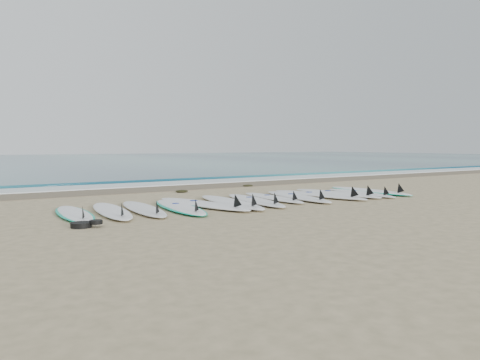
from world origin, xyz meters
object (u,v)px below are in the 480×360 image
surfboard_12 (370,191)px  leash_coil (85,224)px  surfboard_6 (256,200)px  surfboard_0 (75,213)px

surfboard_12 → leash_coil: 7.94m
surfboard_6 → leash_coil: size_ratio=5.98×
surfboard_6 → leash_coil: bearing=-155.0°
surfboard_12 → leash_coil: bearing=-170.4°
surfboard_0 → surfboard_6: (3.85, -0.20, 0.02)m
surfboard_0 → surfboard_12: surfboard_12 is taller
surfboard_6 → leash_coil: (-4.01, -1.11, -0.01)m
surfboard_0 → surfboard_6: surfboard_6 is taller
surfboard_6 → surfboard_12: 3.83m
leash_coil → surfboard_12: bearing=9.0°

